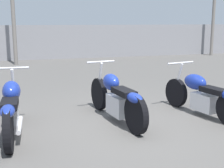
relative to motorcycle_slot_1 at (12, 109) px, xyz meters
name	(u,v)px	position (x,y,z in m)	size (l,w,h in m)	color
ground_plane	(120,126)	(1.77, -0.06, -0.44)	(60.00, 60.00, 0.00)	#514F4C
fence_back	(54,42)	(1.77, 10.01, 0.36)	(40.00, 0.04, 1.60)	gray
motorcycle_slot_1	(12,109)	(0.00, 0.00, 0.00)	(0.56, 2.04, 1.01)	black
motorcycle_slot_2	(117,98)	(1.80, 0.25, -0.01)	(0.62, 2.21, 1.02)	black
motorcycle_slot_3	(203,95)	(3.46, 0.07, -0.03)	(0.73, 2.02, 0.96)	black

